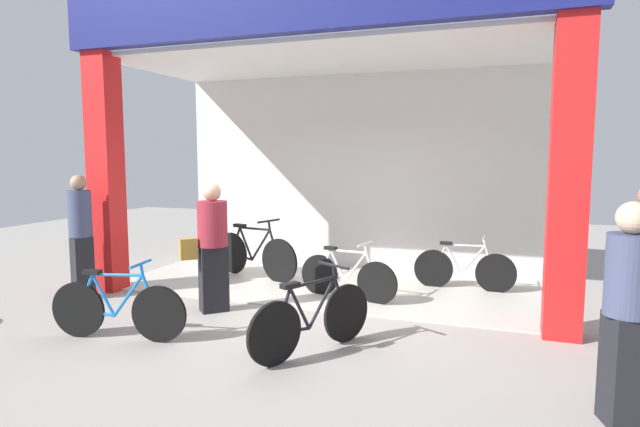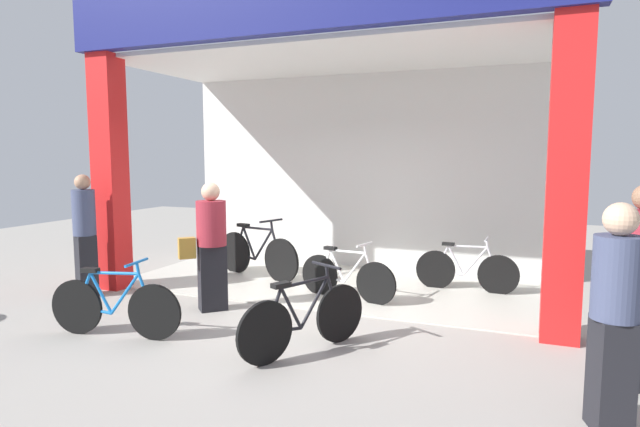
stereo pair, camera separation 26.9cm
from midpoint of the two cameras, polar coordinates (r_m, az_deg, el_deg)
name	(u,v)px [view 2 (the right image)]	position (r m, az deg, el deg)	size (l,w,h in m)	color
ground_plane	(300,309)	(6.76, -1.01, -10.34)	(20.69, 20.69, 0.00)	#9E9991
shop_facade	(341,138)	(7.88, 3.24, 8.15)	(6.55, 3.02, 4.04)	beige
bicycle_inside_0	(347,277)	(7.11, 3.98, -6.85)	(1.42, 0.43, 0.80)	black
bicycle_inside_1	(466,270)	(7.83, 16.48, -5.89)	(1.44, 0.39, 0.79)	black
bicycle_inside_2	(257,254)	(8.40, -5.93, -4.38)	(1.67, 0.62, 0.95)	black
bicycle_parked_0	(114,306)	(6.06, -20.18, -9.42)	(1.51, 0.42, 0.84)	black
bicycle_parked_1	(304,319)	(5.26, -0.24, -11.37)	(0.76, 1.39, 0.85)	black
pedestrian_1	(85,235)	(7.86, -23.22, -2.11)	(0.41, 0.41, 1.68)	black
pedestrian_2	(211,244)	(6.67, -10.62, -3.31)	(0.59, 0.59, 1.61)	black
pedestrian_3	(615,316)	(4.29, 30.90, -9.48)	(0.39, 0.39, 1.62)	black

